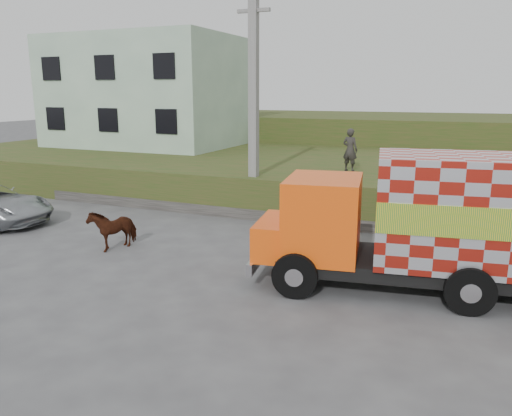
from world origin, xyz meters
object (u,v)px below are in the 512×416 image
at_px(utility_pole, 254,104).
at_px(cow, 113,228).
at_px(cargo_truck, 430,223).
at_px(pedestrian, 350,150).

distance_m(utility_pole, cow, 6.62).
distance_m(utility_pole, cargo_truck, 8.53).
distance_m(cow, pedestrian, 9.49).
distance_m(cargo_truck, cow, 8.85).
xyz_separation_m(cow, pedestrian, (5.26, 7.71, 1.73)).
height_order(utility_pole, cow, utility_pole).
relative_size(utility_pole, cargo_truck, 1.08).
relative_size(cow, pedestrian, 0.85).
bearing_deg(pedestrian, cargo_truck, 129.62).
bearing_deg(utility_pole, pedestrian, 41.27).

